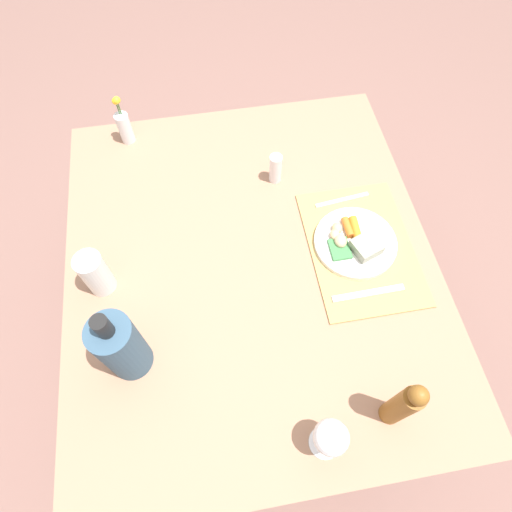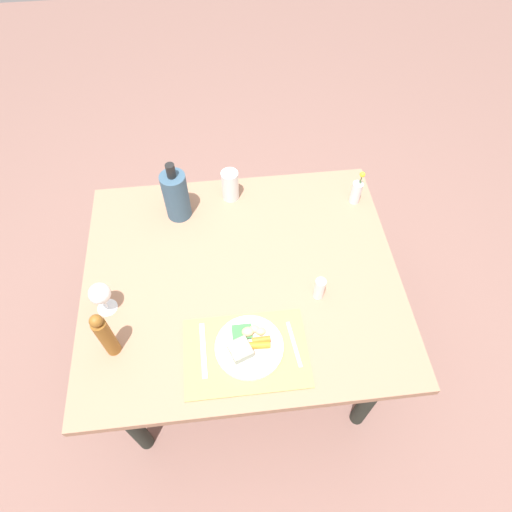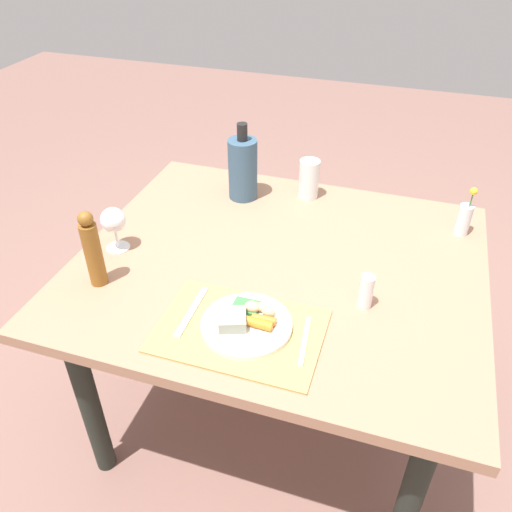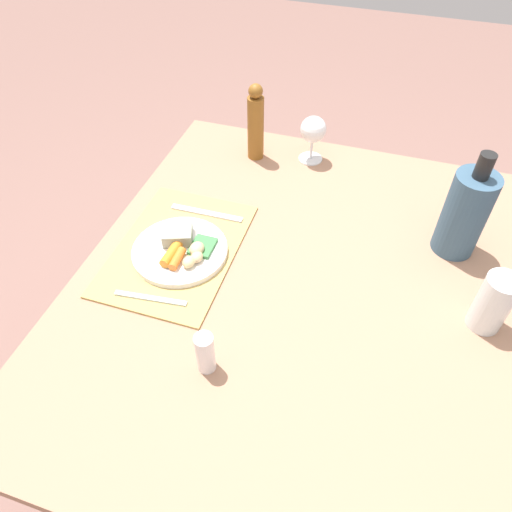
{
  "view_description": "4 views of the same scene",
  "coord_description": "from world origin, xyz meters",
  "px_view_note": "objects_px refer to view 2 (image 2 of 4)",
  "views": [
    {
      "loc": [
        -0.58,
        0.08,
        1.8
      ],
      "look_at": [
        -0.05,
        -0.01,
        0.83
      ],
      "focal_mm": 30.25,
      "sensor_mm": 36.0,
      "label": 1
    },
    {
      "loc": [
        -0.05,
        -0.92,
        2.16
      ],
      "look_at": [
        0.06,
        0.04,
        0.78
      ],
      "focal_mm": 30.77,
      "sensor_mm": 36.0,
      "label": 2
    },
    {
      "loc": [
        0.33,
        -1.23,
        1.67
      ],
      "look_at": [
        -0.05,
        -0.08,
        0.78
      ],
      "focal_mm": 36.28,
      "sensor_mm": 36.0,
      "label": 3
    },
    {
      "loc": [
        0.74,
        0.13,
        1.58
      ],
      "look_at": [
        0.04,
        -0.09,
        0.82
      ],
      "focal_mm": 33.63,
      "sensor_mm": 36.0,
      "label": 4
    }
  ],
  "objects_px": {
    "fork": "(203,350)",
    "cooler_bottle": "(176,195)",
    "dinner_plate": "(248,345)",
    "dining_table": "(242,287)",
    "water_tumbler": "(230,187)",
    "knife": "(294,344)",
    "flower_vase": "(357,191)",
    "wine_glass": "(100,294)",
    "pepper_mill": "(105,335)",
    "salt_shaker": "(319,289)"
  },
  "relations": [
    {
      "from": "fork",
      "to": "salt_shaker",
      "type": "xyz_separation_m",
      "value": [
        0.44,
        0.18,
        0.04
      ]
    },
    {
      "from": "dining_table",
      "to": "fork",
      "type": "xyz_separation_m",
      "value": [
        -0.16,
        -0.3,
        0.1
      ]
    },
    {
      "from": "water_tumbler",
      "to": "dinner_plate",
      "type": "bearing_deg",
      "value": -89.6
    },
    {
      "from": "fork",
      "to": "wine_glass",
      "type": "distance_m",
      "value": 0.42
    },
    {
      "from": "cooler_bottle",
      "to": "dining_table",
      "type": "bearing_deg",
      "value": -55.61
    },
    {
      "from": "dinner_plate",
      "to": "water_tumbler",
      "type": "distance_m",
      "value": 0.72
    },
    {
      "from": "wine_glass",
      "to": "cooler_bottle",
      "type": "xyz_separation_m",
      "value": [
        0.27,
        0.43,
        0.01
      ]
    },
    {
      "from": "pepper_mill",
      "to": "water_tumbler",
      "type": "height_order",
      "value": "pepper_mill"
    },
    {
      "from": "knife",
      "to": "salt_shaker",
      "type": "distance_m",
      "value": 0.23
    },
    {
      "from": "flower_vase",
      "to": "pepper_mill",
      "type": "distance_m",
      "value": 1.16
    },
    {
      "from": "dinner_plate",
      "to": "salt_shaker",
      "type": "height_order",
      "value": "salt_shaker"
    },
    {
      "from": "knife",
      "to": "cooler_bottle",
      "type": "xyz_separation_m",
      "value": [
        -0.39,
        0.66,
        0.11
      ]
    },
    {
      "from": "pepper_mill",
      "to": "knife",
      "type": "bearing_deg",
      "value": -4.91
    },
    {
      "from": "knife",
      "to": "flower_vase",
      "type": "distance_m",
      "value": 0.75
    },
    {
      "from": "fork",
      "to": "knife",
      "type": "xyz_separation_m",
      "value": [
        0.32,
        -0.01,
        0.0
      ]
    },
    {
      "from": "flower_vase",
      "to": "cooler_bottle",
      "type": "distance_m",
      "value": 0.77
    },
    {
      "from": "dining_table",
      "to": "water_tumbler",
      "type": "xyz_separation_m",
      "value": [
        -0.01,
        0.42,
        0.15
      ]
    },
    {
      "from": "fork",
      "to": "salt_shaker",
      "type": "bearing_deg",
      "value": 20.8
    },
    {
      "from": "salt_shaker",
      "to": "fork",
      "type": "bearing_deg",
      "value": -158.22
    },
    {
      "from": "fork",
      "to": "water_tumbler",
      "type": "xyz_separation_m",
      "value": [
        0.15,
        0.72,
        0.05
      ]
    },
    {
      "from": "knife",
      "to": "wine_glass",
      "type": "height_order",
      "value": "wine_glass"
    },
    {
      "from": "dinner_plate",
      "to": "cooler_bottle",
      "type": "distance_m",
      "value": 0.69
    },
    {
      "from": "fork",
      "to": "water_tumbler",
      "type": "distance_m",
      "value": 0.73
    },
    {
      "from": "dinner_plate",
      "to": "salt_shaker",
      "type": "relative_size",
      "value": 2.33
    },
    {
      "from": "dining_table",
      "to": "knife",
      "type": "relative_size",
      "value": 7.09
    },
    {
      "from": "fork",
      "to": "cooler_bottle",
      "type": "height_order",
      "value": "cooler_bottle"
    },
    {
      "from": "wine_glass",
      "to": "water_tumbler",
      "type": "distance_m",
      "value": 0.71
    },
    {
      "from": "wine_glass",
      "to": "pepper_mill",
      "type": "height_order",
      "value": "pepper_mill"
    },
    {
      "from": "knife",
      "to": "wine_glass",
      "type": "xyz_separation_m",
      "value": [
        -0.66,
        0.22,
        0.09
      ]
    },
    {
      "from": "dining_table",
      "to": "knife",
      "type": "height_order",
      "value": "knife"
    },
    {
      "from": "dining_table",
      "to": "cooler_bottle",
      "type": "relative_size",
      "value": 4.35
    },
    {
      "from": "fork",
      "to": "pepper_mill",
      "type": "height_order",
      "value": "pepper_mill"
    },
    {
      "from": "fork",
      "to": "salt_shaker",
      "type": "relative_size",
      "value": 1.98
    },
    {
      "from": "dinner_plate",
      "to": "wine_glass",
      "type": "height_order",
      "value": "wine_glass"
    },
    {
      "from": "pepper_mill",
      "to": "cooler_bottle",
      "type": "relative_size",
      "value": 0.85
    },
    {
      "from": "flower_vase",
      "to": "knife",
      "type": "bearing_deg",
      "value": -120.05
    },
    {
      "from": "fork",
      "to": "flower_vase",
      "type": "xyz_separation_m",
      "value": [
        0.69,
        0.63,
        0.06
      ]
    },
    {
      "from": "fork",
      "to": "cooler_bottle",
      "type": "xyz_separation_m",
      "value": [
        -0.08,
        0.64,
        0.11
      ]
    },
    {
      "from": "salt_shaker",
      "to": "cooler_bottle",
      "type": "xyz_separation_m",
      "value": [
        -0.51,
        0.47,
        0.06
      ]
    },
    {
      "from": "dinner_plate",
      "to": "salt_shaker",
      "type": "bearing_deg",
      "value": 32.59
    },
    {
      "from": "fork",
      "to": "cooler_bottle",
      "type": "bearing_deg",
      "value": 95.71
    },
    {
      "from": "dining_table",
      "to": "wine_glass",
      "type": "distance_m",
      "value": 0.55
    },
    {
      "from": "flower_vase",
      "to": "wine_glass",
      "type": "distance_m",
      "value": 1.12
    },
    {
      "from": "flower_vase",
      "to": "pepper_mill",
      "type": "bearing_deg",
      "value": -149.44
    },
    {
      "from": "knife",
      "to": "water_tumbler",
      "type": "height_order",
      "value": "water_tumbler"
    },
    {
      "from": "dining_table",
      "to": "salt_shaker",
      "type": "height_order",
      "value": "salt_shaker"
    },
    {
      "from": "fork",
      "to": "cooler_bottle",
      "type": "distance_m",
      "value": 0.66
    },
    {
      "from": "dinner_plate",
      "to": "cooler_bottle",
      "type": "xyz_separation_m",
      "value": [
        -0.23,
        0.65,
        0.1
      ]
    },
    {
      "from": "flower_vase",
      "to": "dinner_plate",
      "type": "bearing_deg",
      "value": -129.93
    },
    {
      "from": "knife",
      "to": "fork",
      "type": "bearing_deg",
      "value": 171.45
    }
  ]
}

